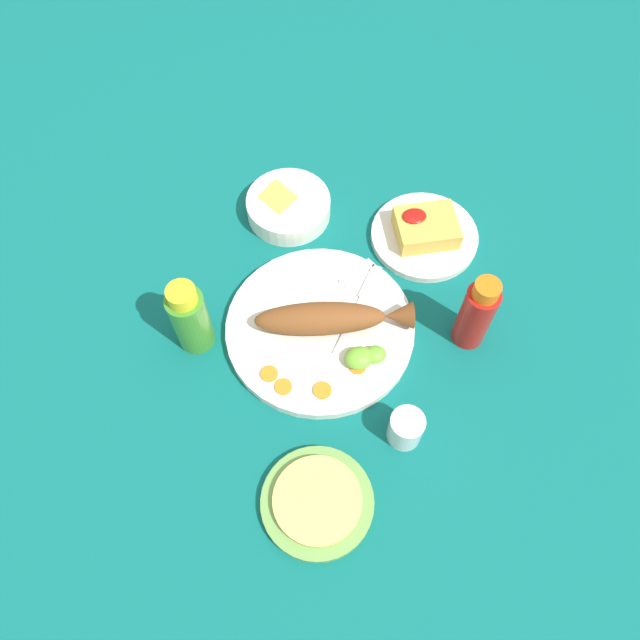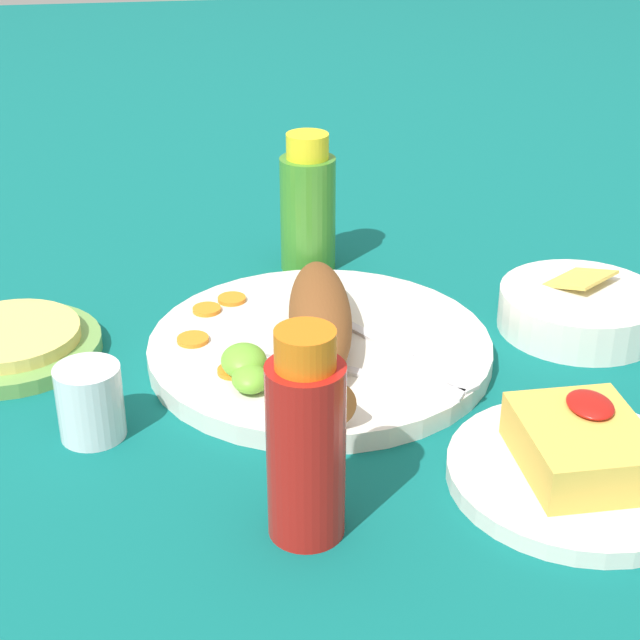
% 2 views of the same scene
% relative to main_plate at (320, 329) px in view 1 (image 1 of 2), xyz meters
% --- Properties ---
extents(ground_plane, '(4.00, 4.00, 0.00)m').
position_rel_main_plate_xyz_m(ground_plane, '(0.00, 0.00, -0.01)').
color(ground_plane, '#0C605B').
extents(main_plate, '(0.31, 0.31, 0.02)m').
position_rel_main_plate_xyz_m(main_plate, '(0.00, 0.00, 0.00)').
color(main_plate, silver).
rests_on(main_plate, ground_plane).
extents(fried_fish, '(0.26, 0.08, 0.05)m').
position_rel_main_plate_xyz_m(fried_fish, '(-0.02, 0.00, 0.03)').
color(fried_fish, brown).
rests_on(fried_fish, main_plate).
extents(fork_near, '(0.16, 0.11, 0.00)m').
position_rel_main_plate_xyz_m(fork_near, '(-0.04, -0.07, 0.01)').
color(fork_near, silver).
rests_on(fork_near, main_plate).
extents(fork_far, '(0.11, 0.16, 0.00)m').
position_rel_main_plate_xyz_m(fork_far, '(-0.07, -0.03, 0.01)').
color(fork_far, silver).
rests_on(fork_far, main_plate).
extents(carrot_slice_near, '(0.03, 0.03, 0.00)m').
position_rel_main_plate_xyz_m(carrot_slice_near, '(0.09, 0.07, 0.01)').
color(carrot_slice_near, orange).
rests_on(carrot_slice_near, main_plate).
extents(carrot_slice_mid, '(0.03, 0.03, 0.00)m').
position_rel_main_plate_xyz_m(carrot_slice_mid, '(0.07, 0.10, 0.01)').
color(carrot_slice_mid, orange).
rests_on(carrot_slice_mid, main_plate).
extents(carrot_slice_far, '(0.03, 0.03, 0.00)m').
position_rel_main_plate_xyz_m(carrot_slice_far, '(0.01, 0.11, 0.01)').
color(carrot_slice_far, orange).
rests_on(carrot_slice_far, main_plate).
extents(carrot_slice_extra, '(0.03, 0.03, 0.00)m').
position_rel_main_plate_xyz_m(carrot_slice_extra, '(-0.05, 0.08, 0.01)').
color(carrot_slice_extra, orange).
rests_on(carrot_slice_extra, main_plate).
extents(lime_wedge_main, '(0.05, 0.04, 0.03)m').
position_rel_main_plate_xyz_m(lime_wedge_main, '(-0.05, 0.07, 0.02)').
color(lime_wedge_main, '#6BB233').
rests_on(lime_wedge_main, main_plate).
extents(lime_wedge_side, '(0.04, 0.03, 0.02)m').
position_rel_main_plate_xyz_m(lime_wedge_side, '(-0.08, 0.07, 0.02)').
color(lime_wedge_side, '#6BB233').
rests_on(lime_wedge_side, main_plate).
extents(hot_sauce_bottle_red, '(0.05, 0.05, 0.16)m').
position_rel_main_plate_xyz_m(hot_sauce_bottle_red, '(-0.24, 0.05, 0.06)').
color(hot_sauce_bottle_red, '#B21914').
rests_on(hot_sauce_bottle_red, ground_plane).
extents(hot_sauce_bottle_green, '(0.06, 0.06, 0.15)m').
position_rel_main_plate_xyz_m(hot_sauce_bottle_green, '(0.20, -0.02, 0.06)').
color(hot_sauce_bottle_green, '#3D8428').
rests_on(hot_sauce_bottle_green, ground_plane).
extents(salt_cup, '(0.05, 0.05, 0.06)m').
position_rel_main_plate_xyz_m(salt_cup, '(-0.10, 0.20, 0.02)').
color(salt_cup, silver).
rests_on(salt_cup, ground_plane).
extents(side_plate_fries, '(0.19, 0.19, 0.01)m').
position_rel_main_plate_xyz_m(side_plate_fries, '(-0.22, -0.16, -0.00)').
color(side_plate_fries, silver).
rests_on(side_plate_fries, ground_plane).
extents(fries_pile, '(0.11, 0.09, 0.04)m').
position_rel_main_plate_xyz_m(fries_pile, '(-0.22, -0.16, 0.02)').
color(fries_pile, gold).
rests_on(fries_pile, side_plate_fries).
extents(guacamole_bowl, '(0.15, 0.15, 0.05)m').
position_rel_main_plate_xyz_m(guacamole_bowl, '(0.02, -0.25, 0.01)').
color(guacamole_bowl, white).
rests_on(guacamole_bowl, ground_plane).
extents(tortilla_plate, '(0.16, 0.16, 0.01)m').
position_rel_main_plate_xyz_m(tortilla_plate, '(0.05, 0.28, -0.00)').
color(tortilla_plate, '#6B9E4C').
rests_on(tortilla_plate, ground_plane).
extents(tortilla_stack, '(0.13, 0.13, 0.01)m').
position_rel_main_plate_xyz_m(tortilla_stack, '(0.05, 0.28, 0.01)').
color(tortilla_stack, '#E0C666').
rests_on(tortilla_stack, tortilla_plate).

